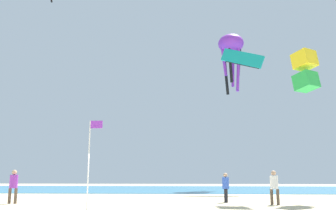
{
  "coord_description": "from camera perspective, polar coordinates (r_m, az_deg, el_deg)",
  "views": [
    {
      "loc": [
        3.7,
        -15.61,
        1.5
      ],
      "look_at": [
        1.67,
        13.31,
        7.16
      ],
      "focal_mm": 38.93,
      "sensor_mm": 36.0,
      "label": 1
    }
  ],
  "objects": [
    {
      "name": "kite_octopus_purple",
      "position": [
        45.96,
        9.84,
        8.99
      ],
      "size": [
        3.84,
        3.84,
        7.38
      ],
      "rotation": [
        0.0,
        0.0,
        3.41
      ],
      "color": "purple"
    },
    {
      "name": "kite_parafoil_teal",
      "position": [
        37.61,
        11.56,
        7.12
      ],
      "size": [
        4.22,
        1.88,
        2.69
      ],
      "rotation": [
        0.0,
        0.0,
        5.88
      ],
      "color": "teal"
    },
    {
      "name": "person_central",
      "position": [
        20.62,
        16.29,
        -11.87
      ],
      "size": [
        0.46,
        0.43,
        1.79
      ],
      "rotation": [
        0.0,
        0.0,
        5.94
      ],
      "color": "brown",
      "rests_on": "ground"
    },
    {
      "name": "person_leftmost",
      "position": [
        21.96,
        9.01,
        -12.27
      ],
      "size": [
        0.4,
        0.45,
        1.68
      ],
      "rotation": [
        0.0,
        0.0,
        4.83
      ],
      "color": "black",
      "rests_on": "ground"
    },
    {
      "name": "person_near_tent",
      "position": [
        22.38,
        -23.03,
        -11.27
      ],
      "size": [
        0.49,
        0.44,
        1.84
      ],
      "rotation": [
        0.0,
        0.0,
        0.11
      ],
      "color": "brown",
      "rests_on": "ground"
    },
    {
      "name": "ocean_strip",
      "position": [
        43.65,
        -0.88,
        -13.0
      ],
      "size": [
        110.0,
        24.06,
        0.03
      ],
      "primitive_type": "cube",
      "color": "teal",
      "rests_on": "ground"
    },
    {
      "name": "kite_box_yellow",
      "position": [
        25.16,
        20.68,
        5.04
      ],
      "size": [
        1.72,
        1.76,
        2.65
      ],
      "rotation": [
        0.0,
        0.0,
        0.62
      ],
      "color": "yellow"
    },
    {
      "name": "banner_flag",
      "position": [
        17.02,
        -12.08,
        -7.82
      ],
      "size": [
        0.61,
        0.06,
        4.01
      ],
      "color": "silver",
      "rests_on": "ground"
    }
  ]
}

